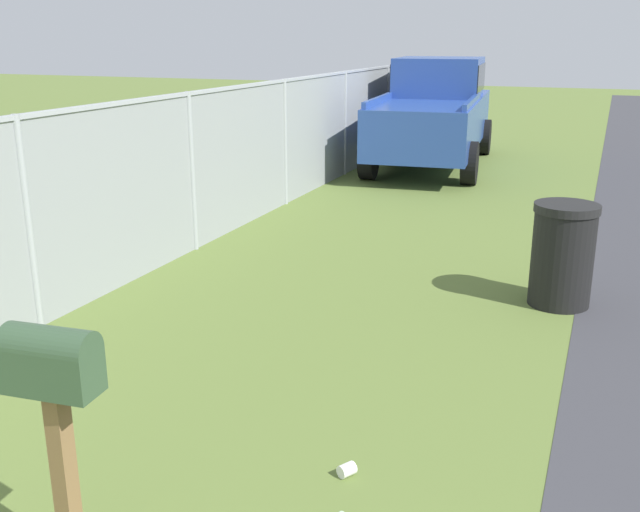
{
  "coord_description": "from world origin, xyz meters",
  "views": [
    {
      "loc": [
        1.22,
        -1.5,
        2.54
      ],
      "look_at": [
        6.11,
        0.45,
        0.94
      ],
      "focal_mm": 40.91,
      "sensor_mm": 36.0,
      "label": 1
    }
  ],
  "objects": [
    {
      "name": "mailbox",
      "position": [
        3.58,
        0.76,
        1.01
      ],
      "size": [
        0.24,
        0.46,
        1.28
      ],
      "rotation": [
        0.0,
        0.0,
        0.09
      ],
      "color": "brown",
      "rests_on": "ground"
    },
    {
      "name": "pickup_truck",
      "position": [
        15.81,
        1.84,
        1.1
      ],
      "size": [
        5.5,
        2.47,
        2.09
      ],
      "rotation": [
        0.0,
        0.0,
        0.1
      ],
      "color": "#284793",
      "rests_on": "ground"
    },
    {
      "name": "trash_bin",
      "position": [
        8.32,
        -1.19,
        0.51
      ],
      "size": [
        0.61,
        0.61,
        1.01
      ],
      "color": "black",
      "rests_on": "ground"
    },
    {
      "name": "fence_section",
      "position": [
        10.02,
        3.12,
        1.02
      ],
      "size": [
        18.97,
        0.07,
        1.91
      ],
      "color": "#9EA3A8",
      "rests_on": "ground"
    },
    {
      "name": "litter_cup_midfield_b",
      "position": [
        4.81,
        -0.24,
        0.04
      ],
      "size": [
        0.13,
        0.12,
        0.08
      ],
      "primitive_type": "cylinder",
      "rotation": [
        0.0,
        1.57,
        5.74
      ],
      "color": "white",
      "rests_on": "ground"
    }
  ]
}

